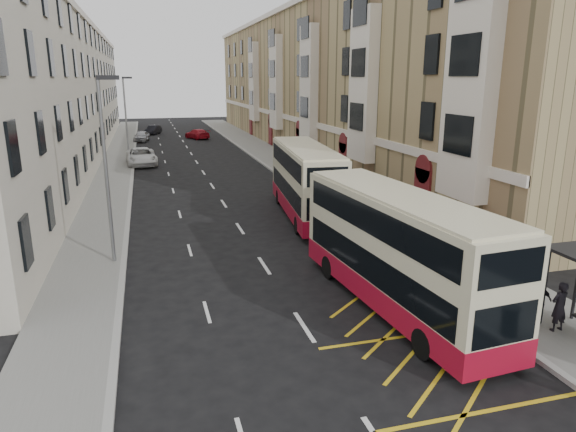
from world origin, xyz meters
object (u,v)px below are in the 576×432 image
object	(u,v)px
double_decker_front	(398,251)
pedestrian_mid	(529,284)
car_red	(197,134)
street_lamp_far	(126,114)
pedestrian_far	(538,302)
street_lamp_near	(106,161)
car_silver	(142,136)
pedestrian_near	(559,307)
car_dark	(153,130)
double_decker_rear	(306,181)
white_van	(141,157)

from	to	relation	value
double_decker_front	pedestrian_mid	world-z (taller)	double_decker_front
car_red	street_lamp_far	bearing A→B (deg)	43.06
pedestrian_mid	pedestrian_far	xyz separation A→B (m)	(-0.52, -1.07, -0.13)
street_lamp_near	double_decker_front	world-z (taller)	street_lamp_near
street_lamp_near	car_silver	bearing A→B (deg)	88.59
pedestrian_near	pedestrian_far	world-z (taller)	pedestrian_near
car_silver	pedestrian_mid	bearing A→B (deg)	-66.60
car_dark	double_decker_front	bearing A→B (deg)	-62.84
double_decker_rear	pedestrian_far	bearing A→B (deg)	-72.78
double_decker_front	car_dark	xyz separation A→B (m)	(-7.16, 63.21, -1.50)
pedestrian_mid	car_red	world-z (taller)	pedestrian_mid
street_lamp_far	car_dark	bearing A→B (deg)	83.79
pedestrian_far	car_silver	distance (m)	58.33
pedestrian_near	car_dark	distance (m)	67.42
double_decker_front	white_van	xyz separation A→B (m)	(-8.81, 34.96, -1.33)
double_decker_front	car_dark	world-z (taller)	double_decker_front
pedestrian_near	pedestrian_mid	bearing A→B (deg)	-99.82
double_decker_front	car_red	distance (m)	55.52
pedestrian_mid	car_silver	size ratio (longest dim) A/B	0.46
pedestrian_far	car_red	xyz separation A→B (m)	(-5.22, 58.23, -0.30)
pedestrian_near	white_van	distance (m)	40.34
pedestrian_mid	white_van	bearing A→B (deg)	120.43
double_decker_front	car_silver	xyz separation A→B (m)	(-8.81, 54.21, -1.45)
street_lamp_far	car_silver	size ratio (longest dim) A/B	1.96
double_decker_front	pedestrian_far	size ratio (longest dim) A/B	6.57
pedestrian_mid	white_van	world-z (taller)	pedestrian_mid
street_lamp_near	pedestrian_near	size ratio (longest dim) A/B	4.80
white_van	car_dark	xyz separation A→B (m)	(1.66, 28.25, -0.16)
pedestrian_far	white_van	bearing A→B (deg)	-66.66
car_dark	pedestrian_far	bearing A→B (deg)	-59.94
street_lamp_far	car_dark	world-z (taller)	street_lamp_far
street_lamp_near	car_dark	size ratio (longest dim) A/B	2.05
double_decker_front	pedestrian_near	size ratio (longest dim) A/B	6.42
white_van	car_dark	bearing A→B (deg)	83.34
double_decker_front	street_lamp_far	bearing A→B (deg)	100.37
pedestrian_near	car_red	distance (m)	59.01
pedestrian_far	car_dark	bearing A→B (deg)	-75.68
street_lamp_near	double_decker_front	size ratio (longest dim) A/B	0.75
double_decker_rear	white_van	world-z (taller)	double_decker_rear
street_lamp_near	pedestrian_mid	size ratio (longest dim) A/B	4.25
car_dark	white_van	bearing A→B (deg)	-72.65
pedestrian_near	pedestrian_mid	distance (m)	1.59
street_lamp_far	car_silver	bearing A→B (deg)	86.09
double_decker_rear	white_van	xyz separation A→B (m)	(-9.41, 22.16, -1.35)
street_lamp_near	white_van	distance (m)	27.85
double_decker_front	car_silver	distance (m)	54.94
street_lamp_near	street_lamp_far	distance (m)	30.00
street_lamp_near	pedestrian_far	world-z (taller)	street_lamp_near
pedestrian_near	car_silver	size ratio (longest dim) A/B	0.41
car_silver	car_red	world-z (taller)	car_silver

